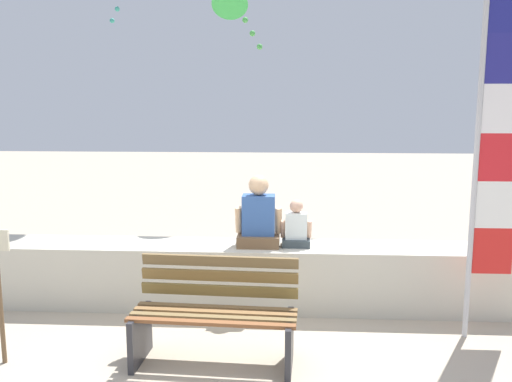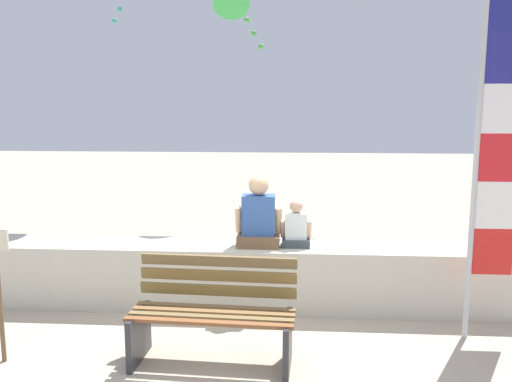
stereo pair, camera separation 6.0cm
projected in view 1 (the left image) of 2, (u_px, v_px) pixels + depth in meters
name	position (u px, v px, depth m)	size (l,w,h in m)	color
ground_plane	(222.00, 356.00, 4.78)	(40.00, 40.00, 0.00)	#B0A18B
seawall_ledge	(235.00, 275.00, 5.94)	(6.05, 0.63, 0.69)	beige
park_bench	(215.00, 316.00, 4.64)	(1.45, 0.68, 0.88)	brown
person_adult	(259.00, 218.00, 5.82)	(0.50, 0.37, 0.77)	brown
person_child	(296.00, 228.00, 5.81)	(0.33, 0.25, 0.51)	#374247
flag_banner	(492.00, 145.00, 4.89)	(0.42, 0.05, 3.28)	#B7B7BC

